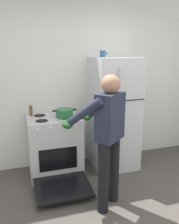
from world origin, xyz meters
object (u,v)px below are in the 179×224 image
at_px(red_pot, 65,113).
at_px(person_cook, 106,130).
at_px(coffee_mug, 103,54).
at_px(refrigerator, 114,114).
at_px(stove_range, 55,147).
at_px(pepper_mill, 31,110).

bearing_deg(red_pot, person_cook, -71.95).
bearing_deg(coffee_mug, person_cook, -107.72).
relative_size(refrigerator, coffee_mug, 15.60).
xyz_separation_m(refrigerator, coffee_mug, (-0.18, 0.05, 0.92)).
distance_m(refrigerator, stove_range, 1.05).
relative_size(coffee_mug, pepper_mill, 0.78).
relative_size(refrigerator, red_pot, 5.00).
height_order(refrigerator, red_pot, refrigerator).
bearing_deg(refrigerator, stove_range, -178.95).
height_order(person_cook, red_pot, person_cook).
xyz_separation_m(refrigerator, pepper_mill, (-1.26, 0.20, 0.10)).
relative_size(refrigerator, person_cook, 1.09).
bearing_deg(pepper_mill, coffee_mug, -7.92).
xyz_separation_m(refrigerator, red_pot, (-0.80, -0.05, 0.09)).
distance_m(person_cook, coffee_mug, 1.35).
bearing_deg(refrigerator, person_cook, -117.55).
bearing_deg(stove_range, coffee_mug, 4.98).
height_order(stove_range, coffee_mug, coffee_mug).
xyz_separation_m(stove_range, pepper_mill, (-0.30, 0.22, 0.54)).
xyz_separation_m(person_cook, pepper_mill, (-0.76, 1.16, 0.01)).
relative_size(refrigerator, stove_range, 1.44).
height_order(refrigerator, stove_range, refrigerator).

